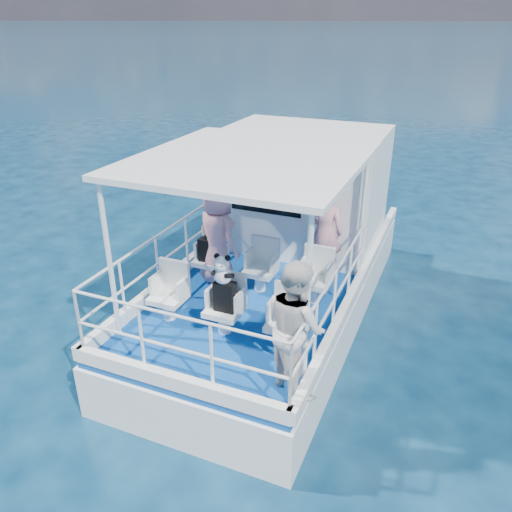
{
  "coord_description": "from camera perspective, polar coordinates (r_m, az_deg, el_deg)",
  "views": [
    {
      "loc": [
        2.69,
        -6.34,
        4.88
      ],
      "look_at": [
        0.18,
        -0.4,
        1.8
      ],
      "focal_mm": 35.0,
      "sensor_mm": 36.0,
      "label": 1
    }
  ],
  "objects": [
    {
      "name": "passenger_port_fwd",
      "position": [
        8.03,
        -4.5,
        2.37
      ],
      "size": [
        0.75,
        0.66,
        1.67
      ],
      "primitive_type": "imported",
      "rotation": [
        0.0,
        0.0,
        2.72
      ],
      "color": "pink",
      "rests_on": "deck"
    },
    {
      "name": "deck",
      "position": [
        8.79,
        2.47,
        -1.79
      ],
      "size": [
        2.9,
        6.9,
        0.1
      ],
      "primitive_type": "cube",
      "color": "#0B4298",
      "rests_on": "hull"
    },
    {
      "name": "ground",
      "position": [
        8.44,
        -0.07,
        -9.81
      ],
      "size": [
        2000.0,
        2000.0,
        0.0
      ],
      "primitive_type": "plane",
      "color": "#072139",
      "rests_on": "ground"
    },
    {
      "name": "seat_port_aft",
      "position": [
        7.4,
        -9.92,
        -5.75
      ],
      "size": [
        0.48,
        0.46,
        0.38
      ],
      "primitive_type": "cube",
      "color": "white",
      "rests_on": "deck"
    },
    {
      "name": "hull",
      "position": [
        9.22,
        2.37,
        -6.49
      ],
      "size": [
        3.0,
        7.0,
        1.6
      ],
      "primitive_type": "cube",
      "color": "white",
      "rests_on": "ground"
    },
    {
      "name": "seat_stbd_fwd",
      "position": [
        7.77,
        6.64,
        -3.89
      ],
      "size": [
        0.48,
        0.46,
        0.38
      ],
      "primitive_type": "cube",
      "color": "white",
      "rests_on": "deck"
    },
    {
      "name": "canopy",
      "position": [
        6.92,
        -0.75,
        10.95
      ],
      "size": [
        3.0,
        3.2,
        0.08
      ],
      "primitive_type": "cube",
      "color": "white",
      "rests_on": "cabin"
    },
    {
      "name": "passenger_stbd_aft",
      "position": [
        5.73,
        4.52,
        -8.05
      ],
      "size": [
        1.01,
        1.0,
        1.65
      ],
      "primitive_type": "imported",
      "rotation": [
        0.0,
        0.0,
        2.42
      ],
      "color": "beige",
      "rests_on": "deck"
    },
    {
      "name": "seat_center_fwd",
      "position": [
        8.02,
        0.48,
        -2.68
      ],
      "size": [
        0.48,
        0.46,
        0.38
      ],
      "primitive_type": "cube",
      "color": "white",
      "rests_on": "deck"
    },
    {
      "name": "seat_stbd_aft",
      "position": [
        6.71,
        3.37,
        -8.94
      ],
      "size": [
        0.48,
        0.46,
        0.38
      ],
      "primitive_type": "cube",
      "color": "white",
      "rests_on": "deck"
    },
    {
      "name": "compact_camera",
      "position": [
        8.06,
        -5.59,
        2.14
      ],
      "size": [
        0.11,
        0.06,
        0.06
      ],
      "primitive_type": "cube",
      "color": "black",
      "rests_on": "backpack_port"
    },
    {
      "name": "seat_port_fwd",
      "position": [
        8.37,
        -5.23,
        -1.54
      ],
      "size": [
        0.48,
        0.46,
        0.38
      ],
      "primitive_type": "cube",
      "color": "white",
      "rests_on": "deck"
    },
    {
      "name": "seat_center_aft",
      "position": [
        7.0,
        -3.62,
        -7.32
      ],
      "size": [
        0.48,
        0.46,
        0.38
      ],
      "primitive_type": "cube",
      "color": "white",
      "rests_on": "deck"
    },
    {
      "name": "panda",
      "position": [
        6.55,
        -3.85,
        -1.49
      ],
      "size": [
        0.27,
        0.22,
        0.41
      ],
      "primitive_type": null,
      "color": "white",
      "rests_on": "backpack_center"
    },
    {
      "name": "backpack_center",
      "position": [
        6.76,
        -3.57,
        -4.62
      ],
      "size": [
        0.29,
        0.16,
        0.43
      ],
      "primitive_type": "cube",
      "color": "black",
      "rests_on": "seat_center_aft"
    },
    {
      "name": "backpack_port",
      "position": [
        8.15,
        -5.51,
        0.69
      ],
      "size": [
        0.29,
        0.17,
        0.39
      ],
      "primitive_type": "cube",
      "color": "black",
      "rests_on": "seat_port_fwd"
    },
    {
      "name": "railings",
      "position": [
        7.25,
        -1.86,
        -3.19
      ],
      "size": [
        2.84,
        3.59,
        1.0
      ],
      "primitive_type": null,
      "color": "white",
      "rests_on": "deck"
    },
    {
      "name": "canopy_posts",
      "position": [
        7.25,
        -0.85,
        2.11
      ],
      "size": [
        2.77,
        2.97,
        2.2
      ],
      "color": "white",
      "rests_on": "deck"
    },
    {
      "name": "cabin",
      "position": [
        9.49,
        5.4,
        7.75
      ],
      "size": [
        2.85,
        2.0,
        2.2
      ],
      "primitive_type": "cube",
      "color": "white",
      "rests_on": "deck"
    },
    {
      "name": "passenger_stbd_fwd",
      "position": [
        8.27,
        7.84,
        2.61
      ],
      "size": [
        0.63,
        0.47,
        1.59
      ],
      "primitive_type": "imported",
      "rotation": [
        0.0,
        0.0,
        3.3
      ],
      "color": "#CB8391",
      "rests_on": "deck"
    }
  ]
}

